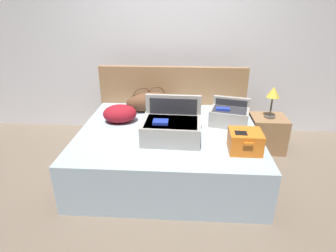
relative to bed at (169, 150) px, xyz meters
name	(u,v)px	position (x,y,z in m)	size (l,w,h in m)	color
ground_plane	(166,190)	(0.00, -0.40, -0.26)	(12.00, 12.00, 0.00)	#6B5B4C
back_wall	(174,41)	(0.00, 1.25, 1.04)	(8.00, 0.10, 2.60)	silver
bed	(169,150)	(0.00, 0.00, 0.00)	(1.94, 1.67, 0.51)	#99ADBC
headboard	(173,104)	(0.00, 0.88, 0.25)	(1.98, 0.08, 1.02)	olive
hard_case_large	(172,128)	(0.04, -0.22, 0.38)	(0.60, 0.47, 0.41)	gray
hard_case_medium	(229,115)	(0.68, 0.20, 0.36)	(0.49, 0.42, 0.28)	gray
hard_case_small	(245,141)	(0.74, -0.43, 0.36)	(0.30, 0.30, 0.20)	#D16619
duffel_bag	(149,101)	(-0.28, 0.58, 0.38)	(0.64, 0.45, 0.32)	brown
pillow_near_headboard	(166,113)	(-0.05, 0.24, 0.36)	(0.49, 0.27, 0.20)	white
pillow_center_head	(120,114)	(-0.58, 0.19, 0.36)	(0.39, 0.29, 0.21)	maroon
nightstand	(267,133)	(1.25, 0.59, -0.03)	(0.44, 0.40, 0.46)	olive
table_lamp	(273,94)	(1.25, 0.59, 0.50)	(0.16, 0.16, 0.40)	#3F3833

